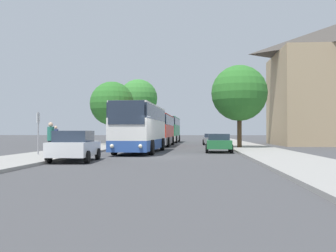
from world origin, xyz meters
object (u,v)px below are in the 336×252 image
(tree_right_near, at_px, (239,93))
(tree_left_near, at_px, (112,104))
(bus_rear, at_px, (169,129))
(bus_stop_sign, at_px, (38,128))
(parked_car_right_near, at_px, (219,143))
(bus_middle, at_px, (159,130))
(bus_front, at_px, (141,128))
(parked_car_left_curb, at_px, (75,146))
(pedestrian_waiting_far, at_px, (51,139))
(pedestrian_waiting_near, at_px, (56,138))
(parked_car_right_far, at_px, (211,139))
(tree_left_far, at_px, (138,98))

(tree_right_near, bearing_deg, tree_left_near, 150.37)
(bus_rear, distance_m, tree_right_near, 22.06)
(bus_rear, height_order, bus_stop_sign, bus_rear)
(bus_stop_sign, height_order, tree_right_near, tree_right_near)
(parked_car_right_near, relative_size, bus_stop_sign, 1.59)
(bus_stop_sign, bearing_deg, bus_middle, 73.06)
(bus_front, distance_m, parked_car_left_curb, 9.26)
(bus_middle, height_order, pedestrian_waiting_far, bus_middle)
(parked_car_right_near, bearing_deg, bus_rear, -76.84)
(parked_car_right_near, xyz_separation_m, pedestrian_waiting_near, (-11.75, -1.77, 0.34))
(parked_car_right_far, bearing_deg, tree_left_near, 15.67)
(parked_car_left_curb, height_order, pedestrian_waiting_far, pedestrian_waiting_far)
(bus_front, height_order, tree_left_far, tree_left_far)
(pedestrian_waiting_near, height_order, pedestrian_waiting_far, pedestrian_waiting_far)
(parked_car_left_curb, distance_m, parked_car_right_far, 27.24)
(tree_left_near, bearing_deg, parked_car_right_near, -50.57)
(bus_rear, distance_m, parked_car_right_near, 26.89)
(bus_stop_sign, height_order, tree_left_far, tree_left_far)
(bus_middle, height_order, pedestrian_waiting_near, bus_middle)
(bus_middle, distance_m, tree_right_near, 10.66)
(bus_front, height_order, bus_stop_sign, bus_front)
(bus_front, xyz_separation_m, parked_car_left_curb, (-2.14, -8.96, -1.02))
(parked_car_left_curb, xyz_separation_m, parked_car_right_far, (7.92, 26.06, -0.11))
(parked_car_right_far, height_order, tree_left_far, tree_left_far)
(bus_rear, bearing_deg, bus_stop_sign, -99.39)
(bus_rear, relative_size, parked_car_right_near, 2.97)
(bus_front, height_order, bus_rear, bus_rear)
(parked_car_left_curb, relative_size, pedestrian_waiting_far, 2.24)
(parked_car_right_near, height_order, pedestrian_waiting_near, pedestrian_waiting_near)
(bus_rear, xyz_separation_m, tree_left_near, (-5.40, -12.99, 2.75))
(tree_left_near, bearing_deg, parked_car_right_far, 15.82)
(bus_rear, bearing_deg, bus_middle, -89.73)
(bus_middle, bearing_deg, bus_stop_sign, -106.44)
(tree_left_far, bearing_deg, parked_car_right_near, -70.83)
(tree_right_near, bearing_deg, parked_car_right_near, -110.32)
(pedestrian_waiting_far, relative_size, tree_left_far, 0.20)
(bus_front, bearing_deg, tree_left_far, 100.21)
(pedestrian_waiting_near, xyz_separation_m, pedestrian_waiting_far, (2.31, -7.08, 0.05))
(tree_left_near, xyz_separation_m, tree_right_near, (13.10, -7.45, 0.32))
(pedestrian_waiting_near, xyz_separation_m, tree_left_far, (1.20, 32.10, 5.57))
(bus_stop_sign, bearing_deg, tree_right_near, 41.70)
(pedestrian_waiting_far, bearing_deg, parked_car_left_curb, 47.86)
(bus_stop_sign, bearing_deg, tree_left_near, 89.06)
(bus_middle, bearing_deg, parked_car_right_near, -65.10)
(parked_car_right_far, relative_size, tree_right_near, 0.54)
(pedestrian_waiting_far, bearing_deg, bus_middle, 155.02)
(parked_car_right_near, xyz_separation_m, parked_car_right_far, (0.05, 16.41, -0.03))
(bus_middle, xyz_separation_m, bus_stop_sign, (-5.64, -18.50, -0.02))
(tree_left_far, height_order, tree_right_near, tree_left_far)
(bus_stop_sign, relative_size, tree_left_near, 0.37)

